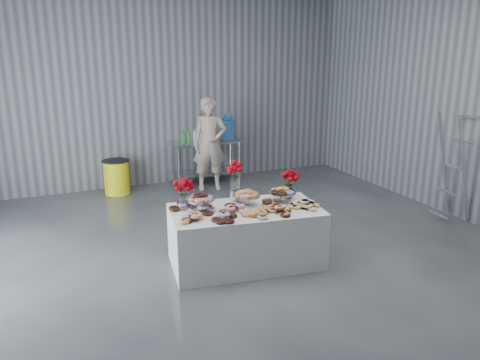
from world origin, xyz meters
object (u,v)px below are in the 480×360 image
at_px(display_table, 246,236).
at_px(person, 210,144).
at_px(trash_barrel, 117,177).
at_px(stepladder, 454,167).
at_px(water_jug, 228,127).
at_px(prep_table, 206,154).

xyz_separation_m(display_table, person, (0.72, 3.36, 0.53)).
height_order(trash_barrel, stepladder, stepladder).
xyz_separation_m(water_jug, person, (-0.56, -0.41, -0.24)).
relative_size(water_jug, stepladder, 0.31).
bearing_deg(trash_barrel, person, -13.16).
bearing_deg(trash_barrel, stepladder, -37.24).
relative_size(trash_barrel, stepladder, 0.37).
distance_m(trash_barrel, stepladder, 6.00).
height_order(water_jug, trash_barrel, water_jug).
bearing_deg(water_jug, person, -143.40).
relative_size(prep_table, water_jug, 2.71).
xyz_separation_m(display_table, water_jug, (1.27, 3.78, 0.77)).
distance_m(display_table, prep_table, 3.86).
xyz_separation_m(water_jug, trash_barrel, (-2.33, 0.00, -0.82)).
bearing_deg(person, prep_table, 94.84).
xyz_separation_m(display_table, trash_barrel, (-1.05, 3.78, -0.04)).
bearing_deg(stepladder, trash_barrel, 142.76).
distance_m(person, trash_barrel, 1.91).
bearing_deg(display_table, person, 77.99).
height_order(display_table, prep_table, prep_table).
bearing_deg(trash_barrel, prep_table, 0.00).
height_order(display_table, person, person).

